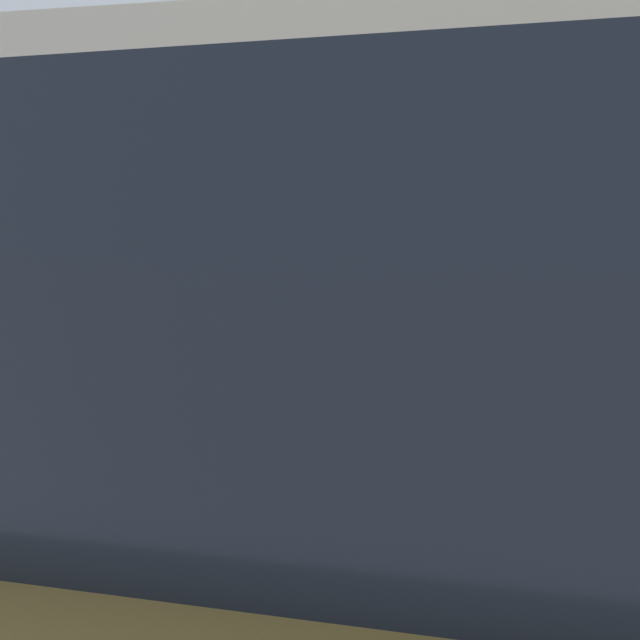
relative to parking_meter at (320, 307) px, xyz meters
name	(u,v)px	position (x,y,z in m)	size (l,w,h in m)	color
ground_plane	(357,619)	(0.30, -1.09, -1.15)	(60.00, 60.00, 0.00)	slate
sidewalk	(372,417)	(0.30, 1.11, -1.10)	(24.00, 2.80, 0.10)	#9E9B96
building_facade	(382,181)	(0.30, 3.94, 1.11)	(24.00, 0.30, 4.53)	beige
parking_meter	(320,307)	(0.00, 0.00, 0.00)	(0.21, 0.13, 1.46)	slate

